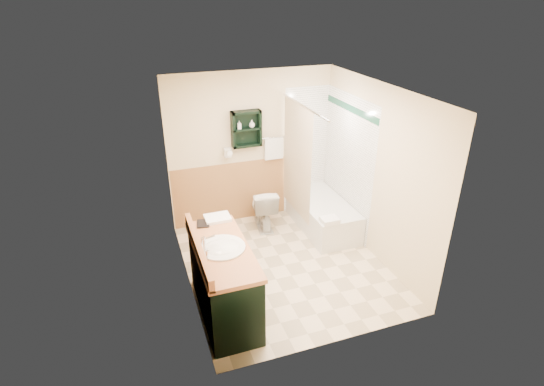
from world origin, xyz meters
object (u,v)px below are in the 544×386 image
at_px(toilet, 263,208).
at_px(soap_bottle_a, 239,127).
at_px(wall_shelf, 246,129).
at_px(bathtub, 321,213).
at_px(vanity_book, 196,218).
at_px(vanity, 224,281).
at_px(hair_dryer, 228,153).
at_px(soap_bottle_b, 252,125).

bearing_deg(toilet, soap_bottle_a, -40.90).
xyz_separation_m(wall_shelf, toilet, (0.15, -0.30, -1.22)).
bearing_deg(soap_bottle_a, wall_shelf, 2.65).
xyz_separation_m(bathtub, vanity_book, (-2.08, -0.85, 0.75)).
bearing_deg(vanity, bathtub, 36.89).
height_order(wall_shelf, vanity_book, wall_shelf).
bearing_deg(vanity, wall_shelf, 66.31).
xyz_separation_m(bathtub, soap_bottle_a, (-1.13, 0.59, 1.36)).
bearing_deg(bathtub, vanity, -143.11).
distance_m(vanity, soap_bottle_a, 2.47).
distance_m(hair_dryer, bathtub, 1.76).
xyz_separation_m(vanity, bathtub, (1.92, 1.44, -0.21)).
bearing_deg(hair_dryer, bathtub, -25.22).
relative_size(soap_bottle_a, soap_bottle_b, 1.06).
distance_m(bathtub, soap_bottle_b, 1.77).
distance_m(wall_shelf, toilet, 1.26).
height_order(bathtub, toilet, toilet).
distance_m(wall_shelf, vanity_book, 1.88).
bearing_deg(vanity, vanity_book, 105.49).
distance_m(soap_bottle_a, soap_bottle_b, 0.20).
bearing_deg(hair_dryer, soap_bottle_a, -8.88).
relative_size(wall_shelf, bathtub, 0.37).
height_order(bathtub, soap_bottle_a, soap_bottle_a).
xyz_separation_m(hair_dryer, soap_bottle_b, (0.39, -0.03, 0.41)).
distance_m(wall_shelf, soap_bottle_a, 0.12).
height_order(bathtub, soap_bottle_b, soap_bottle_b).
relative_size(hair_dryer, vanity_book, 1.21).
bearing_deg(vanity_book, hair_dryer, 72.94).
bearing_deg(hair_dryer, vanity_book, -117.34).
xyz_separation_m(wall_shelf, vanity_book, (-1.06, -1.44, -0.57)).
height_order(toilet, vanity_book, vanity_book).
bearing_deg(wall_shelf, hair_dryer, 175.24).
bearing_deg(soap_bottle_a, hair_dryer, 171.12).
distance_m(hair_dryer, vanity_book, 1.67).
bearing_deg(soap_bottle_a, vanity, -111.14).
bearing_deg(soap_bottle_a, soap_bottle_b, 0.00).
bearing_deg(toilet, bathtub, 167.99).
relative_size(bathtub, soap_bottle_b, 13.15).
relative_size(wall_shelf, soap_bottle_b, 4.82).
height_order(hair_dryer, soap_bottle_a, soap_bottle_a).
xyz_separation_m(hair_dryer, bathtub, (1.33, -0.62, -0.97)).
xyz_separation_m(vanity, soap_bottle_b, (0.98, 2.04, 1.17)).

